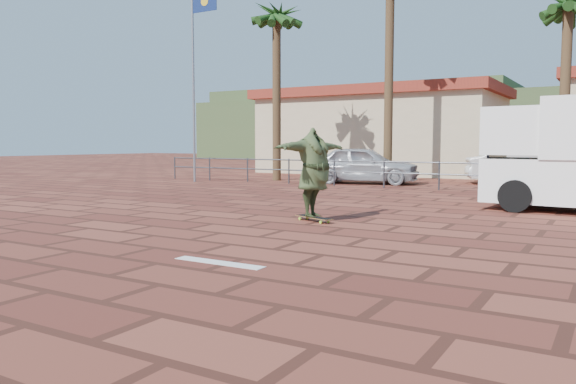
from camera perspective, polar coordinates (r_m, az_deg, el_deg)
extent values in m
plane|color=brown|center=(9.10, -5.89, -5.32)|extent=(120.00, 120.00, 0.00)
cube|color=white|center=(7.75, -7.02, -7.13)|extent=(1.40, 0.22, 0.01)
cylinder|color=#47494F|center=(25.89, -11.43, 2.42)|extent=(0.06, 0.06, 1.00)
cylinder|color=#47494F|center=(24.59, -7.96, 2.34)|extent=(0.06, 0.06, 1.00)
cylinder|color=#47494F|center=(23.39, -4.13, 2.24)|extent=(0.06, 0.06, 1.00)
cylinder|color=#47494F|center=(22.31, 0.09, 2.12)|extent=(0.06, 0.06, 1.00)
cylinder|color=#47494F|center=(21.37, 4.72, 1.97)|extent=(0.06, 0.06, 1.00)
cylinder|color=#47494F|center=(20.57, 9.73, 1.80)|extent=(0.06, 0.06, 1.00)
cylinder|color=#47494F|center=(19.94, 15.11, 1.60)|extent=(0.06, 0.06, 1.00)
cylinder|color=#47494F|center=(19.50, 20.77, 1.37)|extent=(0.06, 0.06, 1.00)
cylinder|color=#47494F|center=(19.26, 26.64, 1.13)|extent=(0.06, 0.06, 1.00)
cylinder|color=#47494F|center=(19.92, 15.14, 2.89)|extent=(24.00, 0.05, 0.05)
cylinder|color=#47494F|center=(19.94, 15.11, 1.74)|extent=(24.00, 0.05, 0.05)
cylinder|color=gray|center=(23.91, -9.59, 10.64)|extent=(0.10, 0.10, 8.00)
cube|color=navy|center=(24.06, -8.46, 18.60)|extent=(1.20, 0.02, 0.80)
cylinder|color=brown|center=(24.42, -1.16, 9.41)|extent=(0.36, 0.36, 7.00)
sphere|color=#214517|center=(24.94, -1.18, 17.57)|extent=(2.40, 2.40, 2.40)
cylinder|color=brown|center=(23.83, 10.21, 10.89)|extent=(0.36, 0.36, 8.20)
cylinder|color=brown|center=(22.82, 26.29, 8.58)|extent=(0.36, 0.36, 6.50)
sphere|color=#214517|center=(23.28, 26.62, 16.70)|extent=(2.40, 2.40, 2.40)
cube|color=beige|center=(31.31, 9.50, 5.63)|extent=(12.00, 7.00, 4.00)
cube|color=maroon|center=(31.42, 9.56, 9.73)|extent=(12.60, 7.60, 0.50)
cube|color=#384C28|center=(57.45, 25.49, 5.90)|extent=(70.00, 18.00, 6.00)
cube|color=#384C28|center=(68.89, 7.34, 6.95)|extent=(35.00, 14.00, 8.00)
cube|color=olive|center=(11.66, 2.63, -2.59)|extent=(1.00, 0.59, 0.02)
cube|color=black|center=(11.66, 2.63, -2.54)|extent=(0.96, 0.55, 0.00)
cube|color=silver|center=(11.93, 1.59, -2.54)|extent=(0.11, 0.17, 0.03)
cube|color=silver|center=(11.40, 3.72, -2.90)|extent=(0.11, 0.17, 0.03)
cylinder|color=#A4E630|center=(11.87, 1.21, -2.71)|extent=(0.07, 0.05, 0.06)
cylinder|color=#A4E630|center=(11.99, 1.96, -2.63)|extent=(0.07, 0.05, 0.06)
cylinder|color=#A4E630|center=(11.34, 3.34, -3.08)|extent=(0.07, 0.05, 0.06)
cylinder|color=#A4E630|center=(11.47, 4.10, -3.00)|extent=(0.07, 0.05, 0.06)
imported|color=#3C4C29|center=(11.57, 2.65, 2.00)|extent=(0.93, 2.33, 1.84)
cube|color=white|center=(15.17, 22.83, 5.70)|extent=(1.70, 2.23, 1.15)
cube|color=black|center=(15.32, 20.50, 4.16)|extent=(0.19, 1.63, 0.62)
cylinder|color=black|center=(14.22, 22.10, -0.38)|extent=(0.79, 0.33, 0.77)
cylinder|color=black|center=(16.18, 23.76, 0.18)|extent=(0.79, 0.33, 0.77)
imported|color=#A7A9AE|center=(22.74, 7.65, 2.77)|extent=(4.68, 2.59, 1.51)
imported|color=silver|center=(23.92, 22.87, 2.44)|extent=(4.60, 2.87, 1.43)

